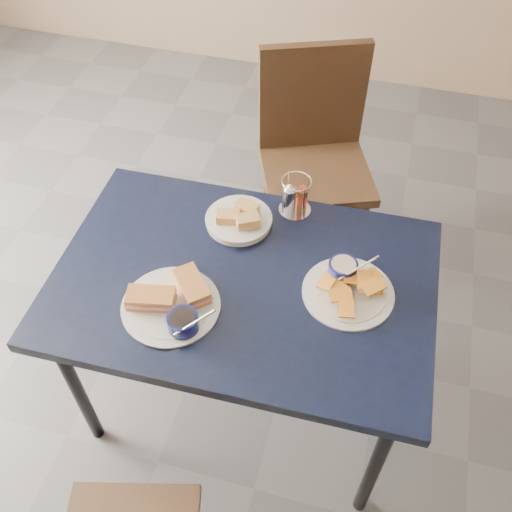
% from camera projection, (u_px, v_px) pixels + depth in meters
% --- Properties ---
extents(ground, '(6.00, 6.00, 0.00)m').
position_uv_depth(ground, '(275.00, 412.00, 2.27)').
color(ground, '#4A4B4F').
rests_on(ground, ground).
extents(dining_table, '(1.19, 0.81, 0.75)m').
position_uv_depth(dining_table, '(244.00, 292.00, 1.81)').
color(dining_table, black).
rests_on(dining_table, ground).
extents(chair_far, '(0.59, 0.59, 0.97)m').
position_uv_depth(chair_far, '(322.00, 146.00, 2.49)').
color(chair_far, black).
rests_on(chair_far, ground).
extents(sandwich_plate, '(0.31, 0.29, 0.12)m').
position_uv_depth(sandwich_plate, '(173.00, 303.00, 1.67)').
color(sandwich_plate, white).
rests_on(sandwich_plate, dining_table).
extents(plantain_plate, '(0.28, 0.28, 0.12)m').
position_uv_depth(plantain_plate, '(347.00, 284.00, 1.72)').
color(plantain_plate, white).
rests_on(plantain_plate, dining_table).
extents(bread_basket, '(0.22, 0.22, 0.07)m').
position_uv_depth(bread_basket, '(239.00, 219.00, 1.90)').
color(bread_basket, white).
rests_on(bread_basket, dining_table).
extents(condiment_caddy, '(0.11, 0.11, 0.14)m').
position_uv_depth(condiment_caddy, '(294.00, 198.00, 1.91)').
color(condiment_caddy, silver).
rests_on(condiment_caddy, dining_table).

